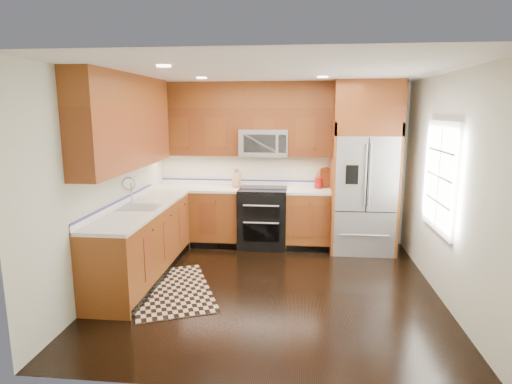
# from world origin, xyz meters

# --- Properties ---
(ground) EXTENTS (4.00, 4.00, 0.00)m
(ground) POSITION_xyz_m (0.00, 0.00, 0.00)
(ground) COLOR black
(ground) RESTS_ON ground
(wall_back) EXTENTS (4.00, 0.02, 2.60)m
(wall_back) POSITION_xyz_m (0.00, 2.00, 1.30)
(wall_back) COLOR silver
(wall_back) RESTS_ON ground
(wall_left) EXTENTS (0.02, 4.00, 2.60)m
(wall_left) POSITION_xyz_m (-2.00, 0.00, 1.30)
(wall_left) COLOR silver
(wall_left) RESTS_ON ground
(wall_right) EXTENTS (0.02, 4.00, 2.60)m
(wall_right) POSITION_xyz_m (2.00, 0.00, 1.30)
(wall_right) COLOR silver
(wall_right) RESTS_ON ground
(window) EXTENTS (0.04, 1.10, 1.30)m
(window) POSITION_xyz_m (1.98, 0.20, 1.40)
(window) COLOR white
(window) RESTS_ON ground
(base_cabinets) EXTENTS (2.85, 3.00, 0.90)m
(base_cabinets) POSITION_xyz_m (-1.23, 0.90, 0.45)
(base_cabinets) COLOR #93471C
(base_cabinets) RESTS_ON ground
(countertop) EXTENTS (2.86, 3.01, 0.04)m
(countertop) POSITION_xyz_m (-1.09, 1.01, 0.92)
(countertop) COLOR white
(countertop) RESTS_ON base_cabinets
(upper_cabinets) EXTENTS (2.85, 3.00, 1.15)m
(upper_cabinets) POSITION_xyz_m (-1.15, 1.09, 2.02)
(upper_cabinets) COLOR brown
(upper_cabinets) RESTS_ON ground
(range) EXTENTS (0.76, 0.67, 0.95)m
(range) POSITION_xyz_m (-0.25, 1.67, 0.47)
(range) COLOR black
(range) RESTS_ON ground
(microwave) EXTENTS (0.76, 0.40, 0.42)m
(microwave) POSITION_xyz_m (-0.25, 1.80, 1.66)
(microwave) COLOR #B2B2B7
(microwave) RESTS_ON ground
(refrigerator) EXTENTS (0.98, 0.75, 2.60)m
(refrigerator) POSITION_xyz_m (1.30, 1.63, 1.30)
(refrigerator) COLOR #B2B2B7
(refrigerator) RESTS_ON ground
(sink_faucet) EXTENTS (0.54, 0.44, 0.37)m
(sink_faucet) POSITION_xyz_m (-1.73, 0.23, 0.99)
(sink_faucet) COLOR #B2B2B7
(sink_faucet) RESTS_ON countertop
(rug) EXTENTS (1.41, 1.73, 0.01)m
(rug) POSITION_xyz_m (-1.20, -0.20, 0.01)
(rug) COLOR black
(rug) RESTS_ON ground
(knife_block) EXTENTS (0.13, 0.16, 0.29)m
(knife_block) POSITION_xyz_m (-0.69, 1.79, 1.06)
(knife_block) COLOR #AA7652
(knife_block) RESTS_ON countertop
(utensil_crock) EXTENTS (0.17, 0.17, 0.37)m
(utensil_crock) POSITION_xyz_m (0.62, 1.80, 1.07)
(utensil_crock) COLOR maroon
(utensil_crock) RESTS_ON countertop
(cutting_board) EXTENTS (0.41, 0.41, 0.02)m
(cutting_board) POSITION_xyz_m (0.75, 1.90, 0.95)
(cutting_board) COLOR brown
(cutting_board) RESTS_ON countertop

